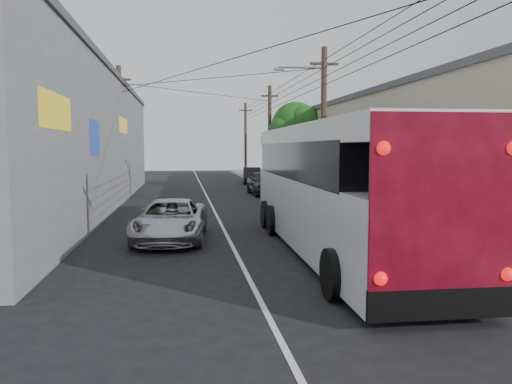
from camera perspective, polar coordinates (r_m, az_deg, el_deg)
ground at (r=11.12m, az=0.12°, el=-11.66°), size 120.00×120.00×0.00m
sidewalk at (r=31.74m, az=6.38°, el=-0.63°), size 3.00×80.00×0.12m
building_right at (r=34.87m, az=12.76°, el=4.87°), size 7.09×40.00×6.25m
building_left at (r=29.35m, az=-22.15°, el=5.59°), size 7.20×36.00×7.25m
utility_poles at (r=31.22m, az=0.26°, el=6.78°), size 11.80×45.28×8.00m
street_tree at (r=37.54m, az=4.64°, el=7.31°), size 4.40×4.00×6.60m
coach_bus at (r=15.39m, az=8.94°, el=0.53°), size 3.29×13.44×3.86m
jeepney at (r=17.52m, az=-9.71°, el=-3.19°), size 2.78×5.26×1.41m
parked_suv at (r=24.85m, az=6.03°, el=-0.58°), size 2.61×5.43×1.53m
parked_car_mid at (r=34.08m, az=0.95°, el=1.08°), size 2.09×4.90×1.65m
parked_car_far at (r=44.78m, az=-0.47°, el=1.90°), size 1.96×4.51×1.44m
pedestrian_near at (r=21.42m, az=11.35°, el=-0.79°), size 0.79×0.64×1.86m
pedestrian_far at (r=26.31m, az=12.04°, el=0.07°), size 0.83×0.66×1.67m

